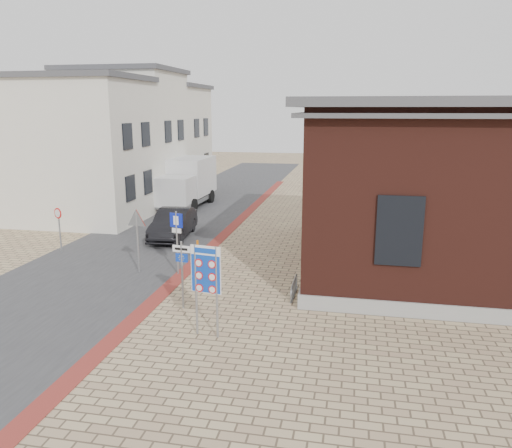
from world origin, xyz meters
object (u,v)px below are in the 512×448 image
Objects in this scene: border_sign at (206,272)px; essen_sign at (182,265)px; box_truck at (186,182)px; sedan at (173,224)px; parking_sign at (177,232)px; bollard at (198,252)px.

essen_sign is (-1.37, 1.80, -0.44)m from border_sign.
box_truck is at bearing 119.57° from border_sign.
parking_sign is at bearing -73.63° from sedan.
parking_sign is (-2.73, 5.06, -0.19)m from border_sign.
essen_sign is at bearing -77.99° from bollard.
border_sign is 2.60× the size of bollard.
bollard is at bearing -67.58° from box_truck.
border_sign is at bearing -67.90° from box_truck.
border_sign is 1.05× the size of parking_sign.
box_truck reaches higher than sedan.
box_truck is 2.40× the size of parking_sign.
parking_sign reaches higher than sedan.
border_sign is 2.30m from essen_sign.
border_sign is 5.75m from parking_sign.
box_truck is 2.28× the size of border_sign.
sedan is 8.55m from box_truck.
sedan is 11.69m from border_sign.
box_truck reaches higher than border_sign.
bollard is at bearing 118.96° from border_sign.
parking_sign is at bearing 127.32° from border_sign.
parking_sign is at bearing -70.99° from box_truck.
essen_sign is at bearing 136.19° from border_sign.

